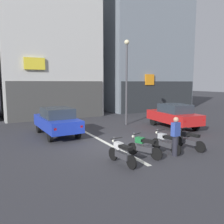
# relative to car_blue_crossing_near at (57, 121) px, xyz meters

# --- Properties ---
(ground_plane) EXTENTS (120.00, 120.00, 0.00)m
(ground_plane) POSITION_rel_car_blue_crossing_near_xyz_m (1.79, -3.56, -0.89)
(ground_plane) COLOR #333338
(lane_centre_line) EXTENTS (0.20, 18.00, 0.01)m
(lane_centre_line) POSITION_rel_car_blue_crossing_near_xyz_m (1.79, 2.44, -0.88)
(lane_centre_line) COLOR silver
(lane_centre_line) RESTS_ON ground
(building_mid_block) EXTENTS (8.28, 9.04, 17.73)m
(building_mid_block) POSITION_rel_car_blue_crossing_near_xyz_m (1.62, 10.18, 7.96)
(building_mid_block) COLOR silver
(building_mid_block) RESTS_ON ground
(building_far_right) EXTENTS (9.80, 8.24, 12.22)m
(building_far_right) POSITION_rel_car_blue_crossing_near_xyz_m (12.55, 10.18, 5.21)
(building_far_right) COLOR gray
(building_far_right) RESTS_ON ground
(car_blue_crossing_near) EXTENTS (1.95, 4.18, 1.64)m
(car_blue_crossing_near) POSITION_rel_car_blue_crossing_near_xyz_m (0.00, 0.00, 0.00)
(car_blue_crossing_near) COLOR black
(car_blue_crossing_near) RESTS_ON ground
(car_red_parked_kerbside) EXTENTS (2.14, 4.25, 1.64)m
(car_red_parked_kerbside) POSITION_rel_car_blue_crossing_near_xyz_m (7.63, -1.44, 0.00)
(car_red_parked_kerbside) COLOR black
(car_red_parked_kerbside) RESTS_ON ground
(street_lamp) EXTENTS (0.36, 0.36, 6.09)m
(street_lamp) POSITION_rel_car_blue_crossing_near_xyz_m (5.38, 1.10, 2.87)
(street_lamp) COLOR #47474C
(street_lamp) RESTS_ON ground
(motorcycle_white_row_leftmost) EXTENTS (0.55, 1.67, 0.98)m
(motorcycle_white_row_leftmost) POSITION_rel_car_blue_crossing_near_xyz_m (0.94, -5.92, -0.43)
(motorcycle_white_row_leftmost) COLOR black
(motorcycle_white_row_leftmost) RESTS_ON ground
(motorcycle_green_row_left_mid) EXTENTS (0.76, 1.56, 0.98)m
(motorcycle_green_row_left_mid) POSITION_rel_car_blue_crossing_near_xyz_m (2.18, -5.61, -0.43)
(motorcycle_green_row_left_mid) COLOR black
(motorcycle_green_row_left_mid) RESTS_ON ground
(motorcycle_silver_row_centre) EXTENTS (0.55, 1.66, 0.98)m
(motorcycle_silver_row_centre) POSITION_rel_car_blue_crossing_near_xyz_m (3.43, -5.49, -0.43)
(motorcycle_silver_row_centre) COLOR black
(motorcycle_silver_row_centre) RESTS_ON ground
(motorcycle_black_row_right_mid) EXTENTS (0.55, 1.66, 0.98)m
(motorcycle_black_row_right_mid) POSITION_rel_car_blue_crossing_near_xyz_m (4.68, -5.66, -0.43)
(motorcycle_black_row_right_mid) COLOR black
(motorcycle_black_row_right_mid) RESTS_ON ground
(person_by_motorcycles) EXTENTS (0.38, 0.26, 1.67)m
(person_by_motorcycles) POSITION_rel_car_blue_crossing_near_xyz_m (3.46, -6.07, -0.03)
(person_by_motorcycles) COLOR #23232D
(person_by_motorcycles) RESTS_ON ground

